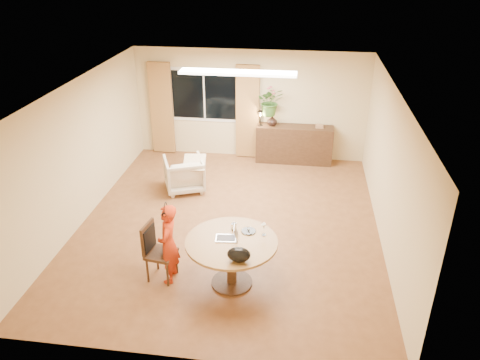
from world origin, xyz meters
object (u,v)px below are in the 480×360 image
at_px(child, 168,244).
at_px(sideboard, 294,144).
at_px(armchair, 184,174).
at_px(dining_chair, 161,252).
at_px(dining_table, 232,250).

bearing_deg(child, sideboard, 156.79).
height_order(armchair, sideboard, sideboard).
height_order(dining_chair, sideboard, dining_chair).
height_order(child, sideboard, child).
distance_m(child, sideboard, 5.05).
relative_size(dining_table, child, 1.06).
xyz_separation_m(child, armchair, (-0.51, 2.97, -0.29)).
bearing_deg(armchair, dining_table, 94.18).
relative_size(dining_table, sideboard, 0.77).
bearing_deg(sideboard, armchair, -141.99).
height_order(dining_chair, armchair, dining_chair).
distance_m(dining_chair, armchair, 2.99).
relative_size(dining_chair, child, 0.73).
xyz_separation_m(dining_table, child, (-0.96, -0.02, 0.03)).
height_order(dining_chair, child, child).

